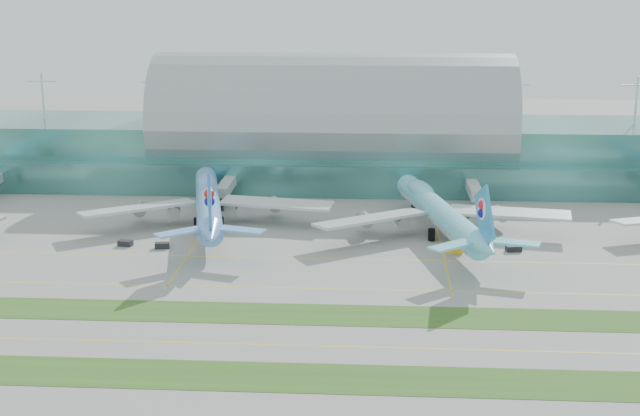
{
  "coord_description": "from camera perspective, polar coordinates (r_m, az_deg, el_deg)",
  "views": [
    {
      "loc": [
        13.74,
        -168.87,
        66.55
      ],
      "look_at": [
        0.0,
        55.0,
        9.0
      ],
      "focal_mm": 50.0,
      "sensor_mm": 36.0,
      "label": 1
    }
  ],
  "objects": [
    {
      "name": "terminal",
      "position": [
        302.53,
        0.86,
        4.43
      ],
      "size": [
        340.0,
        69.1,
        36.0
      ],
      "color": "#3D7A75",
      "rests_on": "ground"
    },
    {
      "name": "taxiline_b",
      "position": [
        169.12,
        -1.45,
        -8.79
      ],
      "size": [
        420.0,
        0.35,
        0.01
      ],
      "primitive_type": "cube",
      "color": "yellow",
      "rests_on": "ground"
    },
    {
      "name": "grass_strip_near",
      "position": [
        156.38,
        -1.9,
        -10.79
      ],
      "size": [
        420.0,
        12.0,
        0.08
      ],
      "primitive_type": "cube",
      "color": "#2D591E",
      "rests_on": "ground"
    },
    {
      "name": "gse_c",
      "position": [
        235.05,
        -12.35,
        -2.21
      ],
      "size": [
        3.91,
        2.7,
        1.47
      ],
      "primitive_type": "cube",
      "rotation": [
        0.0,
        0.0,
        -0.18
      ],
      "color": "black",
      "rests_on": "ground"
    },
    {
      "name": "taxiline_c",
      "position": [
        198.84,
        -0.66,
        -5.16
      ],
      "size": [
        420.0,
        0.35,
        0.01
      ],
      "primitive_type": "cube",
      "color": "yellow",
      "rests_on": "ground"
    },
    {
      "name": "taxiline_d",
      "position": [
        219.64,
        -0.24,
        -3.25
      ],
      "size": [
        420.0,
        0.35,
        0.01
      ],
      "primitive_type": "cube",
      "color": "yellow",
      "rests_on": "ground"
    },
    {
      "name": "ground",
      "position": [
        182.03,
        -1.07,
        -7.06
      ],
      "size": [
        700.0,
        700.0,
        0.0
      ],
      "primitive_type": "plane",
      "color": "gray",
      "rests_on": "ground"
    },
    {
      "name": "grass_strip_far",
      "position": [
        183.87,
        -1.02,
        -6.82
      ],
      "size": [
        420.0,
        12.0,
        0.08
      ],
      "primitive_type": "cube",
      "color": "#2D591E",
      "rests_on": "ground"
    },
    {
      "name": "gse_e",
      "position": [
        226.47,
        8.64,
        -2.63
      ],
      "size": [
        4.64,
        3.28,
        1.76
      ],
      "primitive_type": "cube",
      "rotation": [
        0.0,
        0.0,
        -0.31
      ],
      "color": "yellow",
      "rests_on": "ground"
    },
    {
      "name": "gse_f",
      "position": [
        230.32,
        12.29,
        -2.55
      ],
      "size": [
        4.17,
        2.65,
        1.49
      ],
      "primitive_type": "cube",
      "rotation": [
        0.0,
        0.0,
        0.18
      ],
      "color": "black",
      "rests_on": "ground"
    },
    {
      "name": "gse_d",
      "position": [
        231.16,
        -10.07,
        -2.38
      ],
      "size": [
        3.99,
        2.64,
        1.5
      ],
      "primitive_type": "cube",
      "rotation": [
        0.0,
        0.0,
        0.19
      ],
      "color": "black",
      "rests_on": "ground"
    },
    {
      "name": "airliner_c",
      "position": [
        239.79,
        7.61,
        -0.17
      ],
      "size": [
        68.8,
        79.26,
        22.03
      ],
      "rotation": [
        0.0,
        0.0,
        0.22
      ],
      "color": "#68CFE6",
      "rests_on": "ground"
    },
    {
      "name": "airliner_b",
      "position": [
        250.23,
        -7.19,
        0.46
      ],
      "size": [
        69.1,
        79.46,
        22.02
      ],
      "rotation": [
        0.0,
        0.0,
        0.2
      ],
      "color": "#6BA7EC",
      "rests_on": "ground"
    }
  ]
}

